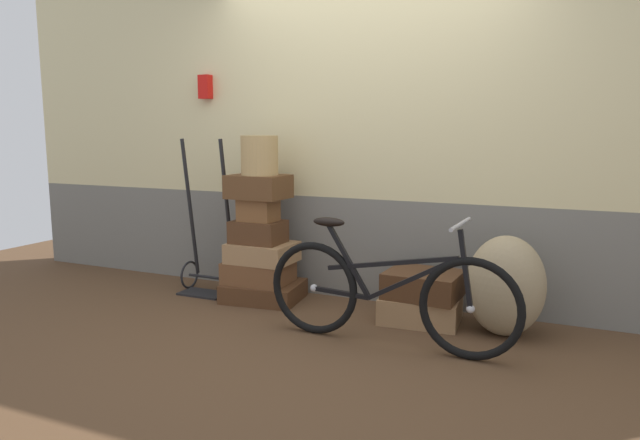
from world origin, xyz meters
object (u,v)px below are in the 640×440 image
object	(u,v)px
suitcase_7	(423,284)
wicker_basket	(260,155)
suitcase_6	(421,309)
suitcase_4	(258,210)
luggage_trolley	(208,255)
suitcase_0	(264,291)
suitcase_1	(259,272)
suitcase_2	(262,252)
bicycle	(386,294)
suitcase_3	(258,232)
suitcase_5	(258,187)
burlap_sack	(505,286)

from	to	relation	value
suitcase_7	wicker_basket	world-z (taller)	wicker_basket
suitcase_6	suitcase_7	size ratio (longest dim) A/B	1.08
suitcase_4	suitcase_6	distance (m)	1.46
suitcase_6	luggage_trolley	size ratio (longest dim) A/B	0.42
suitcase_0	suitcase_1	xyz separation A→B (m)	(-0.04, -0.01, 0.16)
suitcase_1	suitcase_2	xyz separation A→B (m)	(0.04, 0.00, 0.16)
luggage_trolley	bicycle	xyz separation A→B (m)	(1.74, -0.57, 0.02)
bicycle	suitcase_3	bearing A→B (deg)	156.36
luggage_trolley	bicycle	world-z (taller)	luggage_trolley
suitcase_0	suitcase_5	xyz separation A→B (m)	(-0.03, -0.01, 0.84)
suitcase_1	suitcase_6	xyz separation A→B (m)	(1.33, 0.01, -0.14)
suitcase_6	luggage_trolley	xyz separation A→B (m)	(-1.82, 0.01, 0.23)
suitcase_0	suitcase_3	size ratio (longest dim) A/B	1.49
suitcase_6	suitcase_7	distance (m)	0.18
suitcase_3	suitcase_6	size ratio (longest dim) A/B	0.73
suitcase_3	suitcase_6	xyz separation A→B (m)	(1.32, 0.02, -0.47)
suitcase_4	bicycle	size ratio (longest dim) A/B	0.17
suitcase_0	burlap_sack	xyz separation A→B (m)	(1.86, -0.05, 0.26)
suitcase_3	luggage_trolley	xyz separation A→B (m)	(-0.50, 0.03, -0.24)
suitcase_2	wicker_basket	distance (m)	0.77
suitcase_0	burlap_sack	size ratio (longest dim) A/B	0.88
suitcase_2	suitcase_5	bearing A→B (deg)	176.15
suitcase_3	suitcase_6	bearing A→B (deg)	0.63
suitcase_2	suitcase_6	xyz separation A→B (m)	(1.29, 0.01, -0.30)
suitcase_4	suitcase_5	xyz separation A→B (m)	(-0.01, 0.02, 0.18)
suitcase_2	suitcase_7	size ratio (longest dim) A/B	0.98
wicker_basket	luggage_trolley	distance (m)	0.99
suitcase_6	burlap_sack	world-z (taller)	burlap_sack
suitcase_2	burlap_sack	world-z (taller)	burlap_sack
luggage_trolley	suitcase_4	bearing A→B (deg)	-3.91
suitcase_1	bicycle	size ratio (longest dim) A/B	0.30
suitcase_6	luggage_trolley	world-z (taller)	luggage_trolley
suitcase_7	luggage_trolley	size ratio (longest dim) A/B	0.39
suitcase_5	suitcase_7	bearing A→B (deg)	1.28
burlap_sack	bicycle	size ratio (longest dim) A/B	0.41
suitcase_4	wicker_basket	distance (m)	0.43
suitcase_1	suitcase_2	size ratio (longest dim) A/B	1.00
suitcase_0	suitcase_3	world-z (taller)	suitcase_3
suitcase_0	suitcase_5	distance (m)	0.84
suitcase_1	suitcase_7	bearing A→B (deg)	-1.12
suitcase_4	burlap_sack	size ratio (longest dim) A/B	0.42
suitcase_4	bicycle	xyz separation A→B (m)	(1.23, -0.53, -0.40)
suitcase_0	burlap_sack	distance (m)	1.88
suitcase_1	suitcase_3	distance (m)	0.33
suitcase_5	burlap_sack	world-z (taller)	suitcase_5
suitcase_7	wicker_basket	distance (m)	1.58
suitcase_1	luggage_trolley	world-z (taller)	luggage_trolley
suitcase_2	wicker_basket	world-z (taller)	wicker_basket
suitcase_0	suitcase_6	size ratio (longest dim) A/B	1.08
suitcase_3	suitcase_7	distance (m)	1.37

